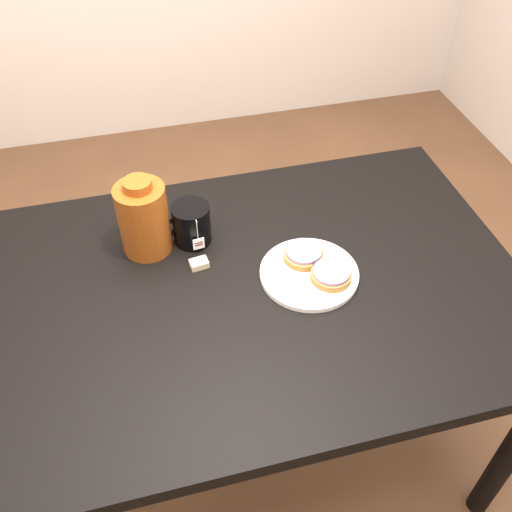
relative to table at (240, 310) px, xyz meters
name	(u,v)px	position (x,y,z in m)	size (l,w,h in m)	color
ground_plane	(244,438)	(0.00, 0.00, -0.67)	(4.00, 4.00, 0.00)	brown
table	(240,310)	(0.00, 0.00, 0.00)	(1.40, 0.90, 0.75)	black
plate	(309,273)	(0.18, 0.00, 0.09)	(0.24, 0.24, 0.02)	white
bagel_back	(304,254)	(0.18, 0.05, 0.11)	(0.11, 0.11, 0.03)	brown
bagel_front	(331,274)	(0.22, -0.04, 0.11)	(0.13, 0.13, 0.03)	brown
mug	(191,224)	(-0.08, 0.20, 0.14)	(0.15, 0.11, 0.11)	black
teabag_pouch	(199,264)	(-0.08, 0.10, 0.09)	(0.04, 0.03, 0.02)	#C6B793
bagel_package	(144,218)	(-0.20, 0.20, 0.18)	(0.16, 0.16, 0.21)	#5E270C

